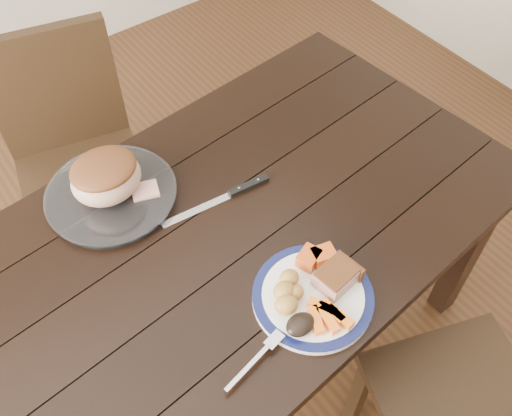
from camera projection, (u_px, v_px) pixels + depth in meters
ground at (235, 352)px, 2.06m from camera, size 4.00×4.00×0.00m
dining_table at (228, 250)px, 1.54m from camera, size 1.67×1.04×0.75m
chair_far at (75, 150)px, 1.96m from camera, size 0.51×0.52×0.93m
dinner_plate at (313, 297)px, 1.34m from camera, size 0.29×0.29×0.02m
plate_rim at (313, 295)px, 1.33m from camera, size 0.29×0.29×0.02m
serving_platter at (112, 195)px, 1.53m from camera, size 0.34×0.34×0.02m
pork_slice at (336, 277)px, 1.33m from camera, size 0.10×0.09×0.04m
roasted_potatoes at (287, 295)px, 1.30m from camera, size 0.10×0.10×0.04m
carrot_batons at (327, 315)px, 1.28m from camera, size 0.09×0.11×0.02m
pumpkin_wedges at (316, 257)px, 1.37m from camera, size 0.10×0.08×0.04m
dark_mushroom at (300, 324)px, 1.26m from camera, size 0.07×0.05×0.03m
fork at (258, 357)px, 1.23m from camera, size 0.18×0.05×0.00m
roast_joint at (106, 178)px, 1.48m from camera, size 0.19×0.16×0.12m
cut_slice at (145, 191)px, 1.52m from camera, size 0.08×0.08×0.02m
carving_knife at (236, 192)px, 1.54m from camera, size 0.32×0.06×0.01m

